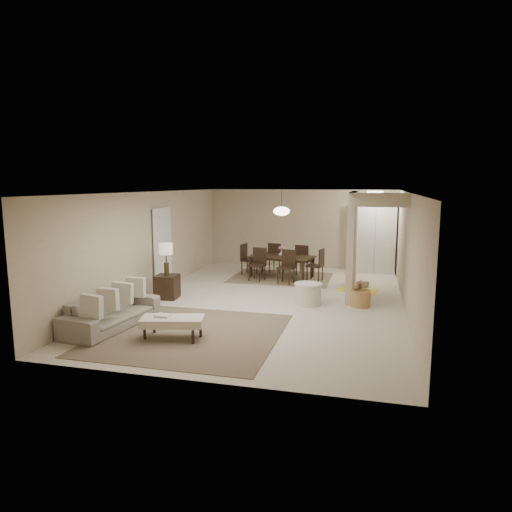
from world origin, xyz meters
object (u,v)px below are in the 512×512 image
(pantry_cabinet, at_px, (375,238))
(wicker_basket, at_px, (360,298))
(side_table, at_px, (167,287))
(round_pouf, at_px, (308,294))
(dining_table, at_px, (281,267))
(sofa, at_px, (112,312))
(ottoman_bench, at_px, (173,322))

(pantry_cabinet, distance_m, wicker_basket, 4.25)
(side_table, xyz_separation_m, round_pouf, (3.31, 0.27, -0.04))
(round_pouf, height_order, dining_table, dining_table)
(side_table, bearing_deg, dining_table, 54.07)
(side_table, relative_size, round_pouf, 0.90)
(pantry_cabinet, height_order, side_table, pantry_cabinet)
(pantry_cabinet, height_order, wicker_basket, pantry_cabinet)
(sofa, height_order, wicker_basket, sofa)
(sofa, height_order, dining_table, dining_table)
(round_pouf, bearing_deg, sofa, -142.58)
(pantry_cabinet, relative_size, ottoman_bench, 1.80)
(pantry_cabinet, relative_size, side_table, 3.77)
(side_table, height_order, wicker_basket, side_table)
(ottoman_bench, relative_size, round_pouf, 1.89)
(side_table, bearing_deg, wicker_basket, 4.72)
(round_pouf, relative_size, wicker_basket, 1.43)
(wicker_basket, relative_size, dining_table, 0.24)
(ottoman_bench, xyz_separation_m, dining_table, (0.82, 5.58, 0.01))
(ottoman_bench, relative_size, wicker_basket, 2.69)
(sofa, distance_m, round_pouf, 4.24)
(ottoman_bench, height_order, wicker_basket, ottoman_bench)
(ottoman_bench, height_order, round_pouf, round_pouf)
(sofa, xyz_separation_m, dining_table, (2.21, 5.28, 0.01))
(side_table, distance_m, round_pouf, 3.33)
(ottoman_bench, bearing_deg, side_table, 103.68)
(ottoman_bench, bearing_deg, round_pouf, 42.00)
(wicker_basket, xyz_separation_m, dining_table, (-2.31, 2.61, 0.13))
(wicker_basket, distance_m, dining_table, 3.48)
(ottoman_bench, distance_m, wicker_basket, 4.32)
(wicker_basket, height_order, dining_table, dining_table)
(side_table, distance_m, dining_table, 3.68)
(pantry_cabinet, relative_size, sofa, 1.01)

